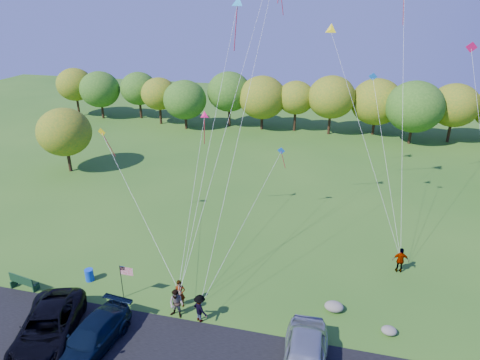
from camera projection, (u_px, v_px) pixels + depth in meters
The scene contains 14 objects.
ground at pixel (216, 313), 25.79m from camera, with size 140.00×140.00×0.00m, color #2B5E1B.
treeline at pixel (295, 102), 56.49m from camera, with size 77.95×27.84×8.56m.
minivan_dark at pixel (47, 328), 23.38m from camera, with size 2.89×6.28×1.74m, color black.
minivan_navy at pixel (92, 337), 22.85m from camera, with size 2.18×5.36×1.56m, color black.
minivan_silver at pixel (305, 360), 21.16m from camera, with size 2.30×5.72×1.95m, color #B4BAC0.
flyer_a at pixel (180, 294), 26.05m from camera, with size 0.67×0.44×1.84m, color #4C4C59.
flyer_b at pixel (176, 304), 25.18m from camera, with size 0.92×0.71×1.89m, color #4C4C59.
flyer_c at pixel (200, 308), 24.87m from camera, with size 1.16×0.66×1.79m, color #4C4C59.
flyer_d at pixel (401, 260), 29.32m from camera, with size 1.09×0.45×1.86m, color #4C4C59.
park_bench at pixel (23, 282), 27.65m from camera, with size 2.01×0.66×1.12m.
trash_barrel at pixel (89, 275), 28.63m from camera, with size 0.56×0.56×0.84m, color blue.
flag_assembly at pixel (124, 275), 26.40m from camera, with size 0.89×0.57×2.39m.
boulder_near at pixel (334, 307), 25.92m from camera, with size 1.16×0.90×0.58m, color gray.
boulder_far at pixel (389, 331), 24.16m from camera, with size 0.87×0.73×0.45m, color gray.
Camera 1 is at (6.36, -19.49, 17.66)m, focal length 32.00 mm.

